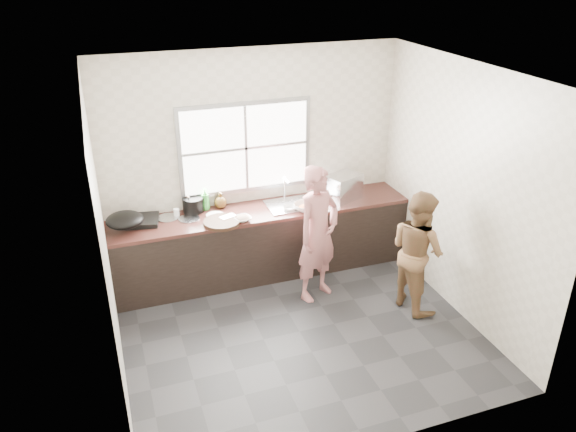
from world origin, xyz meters
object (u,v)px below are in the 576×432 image
object	(u,v)px
bowl_crabs	(305,207)
glass_jar	(177,213)
bowl_held	(290,208)
dish_rack	(343,187)
wok	(125,220)
pot_lid_left	(168,218)
bowl_mince	(243,219)
burner	(142,220)
woman	(318,238)
bottle_brown_tall	(189,205)
pot_lid_right	(189,219)
black_pot	(193,205)
plate_food	(215,215)
person_side	(417,251)
cutting_board	(222,222)
bottle_brown_short	(220,201)
bottle_green	(205,199)

from	to	relation	value
bowl_crabs	glass_jar	xyz separation A→B (m)	(-1.46, 0.34, 0.01)
bowl_held	dish_rack	xyz separation A→B (m)	(0.73, 0.11, 0.13)
wok	pot_lid_left	xyz separation A→B (m)	(0.48, 0.18, -0.13)
glass_jar	bowl_mince	bearing A→B (deg)	-27.80
bowl_crabs	burner	bearing A→B (deg)	170.79
woman	bottle_brown_tall	bearing A→B (deg)	119.16
bottle_brown_tall	burner	size ratio (longest dim) A/B	0.52
burner	pot_lid_right	world-z (taller)	burner
bowl_mince	glass_jar	size ratio (longest dim) A/B	2.00
bottle_brown_tall	pot_lid_right	size ratio (longest dim) A/B	0.77
burner	wok	distance (m)	0.27
black_pot	plate_food	size ratio (longest dim) A/B	1.16
plate_food	glass_jar	xyz separation A→B (m)	(-0.42, 0.14, 0.04)
dish_rack	pot_lid_left	size ratio (longest dim) A/B	1.68
person_side	pot_lid_left	bearing A→B (deg)	51.70
person_side	bottle_brown_tall	world-z (taller)	person_side
person_side	cutting_board	world-z (taller)	person_side
bowl_held	pot_lid_left	size ratio (longest dim) A/B	0.79
woman	bowl_mince	distance (m)	0.89
woman	black_pot	xyz separation A→B (m)	(-1.22, 0.91, 0.20)
cutting_board	plate_food	xyz separation A→B (m)	(-0.02, 0.22, -0.01)
woman	glass_jar	xyz separation A→B (m)	(-1.42, 0.85, 0.16)
bottle_brown_tall	woman	bearing A→B (deg)	-36.02
bowl_crabs	bowl_held	world-z (taller)	bowl_crabs
bowl_held	bowl_mince	bearing A→B (deg)	-172.17
pot_lid_left	pot_lid_right	world-z (taller)	same
bowl_held	burner	world-z (taller)	bowl_held
bottle_brown_short	bowl_mince	bearing A→B (deg)	-70.69
cutting_board	bottle_brown_short	bearing A→B (deg)	78.11
bottle_brown_short	burner	xyz separation A→B (m)	(-0.93, -0.11, -0.06)
cutting_board	pot_lid_right	world-z (taller)	cutting_board
wok	dish_rack	distance (m)	2.61
bowl_mince	glass_jar	xyz separation A→B (m)	(-0.69, 0.37, 0.02)
cutting_board	bottle_green	distance (m)	0.46
cutting_board	bottle_brown_short	xyz separation A→B (m)	(0.09, 0.44, 0.07)
bottle_green	dish_rack	xyz separation A→B (m)	(1.67, -0.25, 0.02)
dish_rack	plate_food	bearing A→B (deg)	155.75
plate_food	pot_lid_left	world-z (taller)	plate_food
bottle_brown_short	burner	bearing A→B (deg)	-173.28
person_side	glass_jar	size ratio (longest dim) A/B	14.77
woman	plate_food	xyz separation A→B (m)	(-1.00, 0.71, 0.12)
cutting_board	plate_food	world-z (taller)	cutting_board
woman	bowl_held	world-z (taller)	woman
bowl_crabs	bottle_brown_tall	xyz separation A→B (m)	(-1.31, 0.41, 0.06)
bottle_green	burner	bearing A→B (deg)	-171.68
black_pot	bottle_brown_tall	world-z (taller)	bottle_brown_tall
person_side	black_pot	size ratio (longest dim) A/B	5.71
bowl_held	burner	distance (m)	1.71
bottle_green	glass_jar	size ratio (longest dim) A/B	2.85
black_pot	bottle_brown_tall	bearing A→B (deg)	171.40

